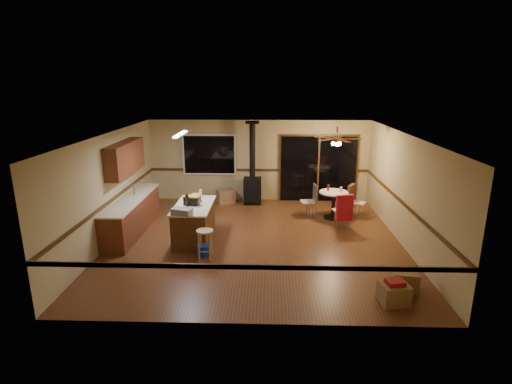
{
  "coord_description": "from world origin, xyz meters",
  "views": [
    {
      "loc": [
        0.3,
        -9.12,
        3.79
      ],
      "look_at": [
        0.0,
        0.3,
        1.15
      ],
      "focal_mm": 28.0,
      "sensor_mm": 36.0,
      "label": 1
    }
  ],
  "objects_px": {
    "toolbox_grey": "(182,211)",
    "box_corner_b": "(405,280)",
    "chair_near": "(344,208)",
    "chair_left": "(312,197)",
    "box_under_window": "(226,196)",
    "wood_stove": "(252,181)",
    "chair_right": "(352,197)",
    "dining_table": "(333,200)",
    "box_corner_a": "(394,294)",
    "toolbox_black": "(192,201)",
    "bar_stool": "(205,245)",
    "blue_bucket": "(203,250)",
    "kitchen_island": "(194,222)"
  },
  "relations": [
    {
      "from": "toolbox_grey",
      "to": "box_corner_a",
      "type": "relative_size",
      "value": 0.94
    },
    {
      "from": "toolbox_grey",
      "to": "box_corner_a",
      "type": "distance_m",
      "value": 4.7
    },
    {
      "from": "box_corner_b",
      "to": "box_under_window",
      "type": "bearing_deg",
      "value": 126.11
    },
    {
      "from": "chair_near",
      "to": "toolbox_black",
      "type": "bearing_deg",
      "value": -167.54
    },
    {
      "from": "toolbox_grey",
      "to": "dining_table",
      "type": "distance_m",
      "value": 4.52
    },
    {
      "from": "dining_table",
      "to": "chair_left",
      "type": "xyz_separation_m",
      "value": [
        -0.6,
        0.11,
        0.06
      ]
    },
    {
      "from": "wood_stove",
      "to": "bar_stool",
      "type": "bearing_deg",
      "value": -101.77
    },
    {
      "from": "toolbox_black",
      "to": "box_under_window",
      "type": "bearing_deg",
      "value": 81.17
    },
    {
      "from": "toolbox_black",
      "to": "blue_bucket",
      "type": "height_order",
      "value": "toolbox_black"
    },
    {
      "from": "wood_stove",
      "to": "dining_table",
      "type": "height_order",
      "value": "wood_stove"
    },
    {
      "from": "kitchen_island",
      "to": "blue_bucket",
      "type": "bearing_deg",
      "value": -69.0
    },
    {
      "from": "chair_left",
      "to": "chair_near",
      "type": "relative_size",
      "value": 0.74
    },
    {
      "from": "kitchen_island",
      "to": "toolbox_grey",
      "type": "relative_size",
      "value": 3.74
    },
    {
      "from": "bar_stool",
      "to": "box_corner_b",
      "type": "distance_m",
      "value": 4.13
    },
    {
      "from": "bar_stool",
      "to": "blue_bucket",
      "type": "xyz_separation_m",
      "value": [
        -0.08,
        0.17,
        -0.21
      ]
    },
    {
      "from": "chair_left",
      "to": "box_under_window",
      "type": "distance_m",
      "value": 2.92
    },
    {
      "from": "chair_right",
      "to": "box_under_window",
      "type": "distance_m",
      "value": 3.96
    },
    {
      "from": "chair_near",
      "to": "bar_stool",
      "type": "bearing_deg",
      "value": -149.98
    },
    {
      "from": "dining_table",
      "to": "toolbox_black",
      "type": "bearing_deg",
      "value": -154.94
    },
    {
      "from": "toolbox_grey",
      "to": "box_corner_b",
      "type": "xyz_separation_m",
      "value": [
        4.51,
        -1.58,
        -0.79
      ]
    },
    {
      "from": "kitchen_island",
      "to": "chair_left",
      "type": "bearing_deg",
      "value": 31.03
    },
    {
      "from": "chair_near",
      "to": "box_corner_b",
      "type": "height_order",
      "value": "chair_near"
    },
    {
      "from": "wood_stove",
      "to": "chair_right",
      "type": "xyz_separation_m",
      "value": [
        2.88,
        -1.19,
        -0.13
      ]
    },
    {
      "from": "toolbox_grey",
      "to": "chair_near",
      "type": "xyz_separation_m",
      "value": [
        3.91,
        1.56,
        -0.37
      ]
    },
    {
      "from": "toolbox_grey",
      "to": "toolbox_black",
      "type": "relative_size",
      "value": 1.25
    },
    {
      "from": "bar_stool",
      "to": "chair_near",
      "type": "relative_size",
      "value": 0.96
    },
    {
      "from": "wood_stove",
      "to": "box_under_window",
      "type": "xyz_separation_m",
      "value": [
        -0.86,
        0.05,
        -0.51
      ]
    },
    {
      "from": "blue_bucket",
      "to": "dining_table",
      "type": "xyz_separation_m",
      "value": [
        3.29,
        2.64,
        0.4
      ]
    },
    {
      "from": "blue_bucket",
      "to": "dining_table",
      "type": "relative_size",
      "value": 0.37
    },
    {
      "from": "wood_stove",
      "to": "chair_near",
      "type": "xyz_separation_m",
      "value": [
        2.48,
        -2.21,
        -0.13
      ]
    },
    {
      "from": "wood_stove",
      "to": "chair_left",
      "type": "bearing_deg",
      "value": -34.76
    },
    {
      "from": "toolbox_black",
      "to": "bar_stool",
      "type": "distance_m",
      "value": 1.36
    },
    {
      "from": "chair_left",
      "to": "box_corner_a",
      "type": "bearing_deg",
      "value": -78.15
    },
    {
      "from": "dining_table",
      "to": "chair_left",
      "type": "height_order",
      "value": "chair_left"
    },
    {
      "from": "wood_stove",
      "to": "chair_left",
      "type": "height_order",
      "value": "wood_stove"
    },
    {
      "from": "dining_table",
      "to": "box_corner_a",
      "type": "bearing_deg",
      "value": -85.24
    },
    {
      "from": "dining_table",
      "to": "chair_right",
      "type": "bearing_deg",
      "value": 14.18
    },
    {
      "from": "blue_bucket",
      "to": "box_corner_b",
      "type": "xyz_separation_m",
      "value": [
        4.03,
        -1.38,
        0.06
      ]
    },
    {
      "from": "bar_stool",
      "to": "blue_bucket",
      "type": "relative_size",
      "value": 2.26
    },
    {
      "from": "chair_right",
      "to": "dining_table",
      "type": "bearing_deg",
      "value": -165.82
    },
    {
      "from": "blue_bucket",
      "to": "chair_left",
      "type": "bearing_deg",
      "value": 45.63
    },
    {
      "from": "chair_near",
      "to": "box_corner_a",
      "type": "distance_m",
      "value": 3.67
    },
    {
      "from": "dining_table",
      "to": "box_corner_a",
      "type": "xyz_separation_m",
      "value": [
        0.38,
        -4.51,
        -0.34
      ]
    },
    {
      "from": "chair_left",
      "to": "dining_table",
      "type": "bearing_deg",
      "value": -10.92
    },
    {
      "from": "box_under_window",
      "to": "box_corner_b",
      "type": "relative_size",
      "value": 1.19
    },
    {
      "from": "kitchen_island",
      "to": "chair_near",
      "type": "bearing_deg",
      "value": 12.54
    },
    {
      "from": "toolbox_grey",
      "to": "chair_near",
      "type": "bearing_deg",
      "value": 21.77
    },
    {
      "from": "kitchen_island",
      "to": "blue_bucket",
      "type": "height_order",
      "value": "kitchen_island"
    },
    {
      "from": "toolbox_black",
      "to": "box_corner_b",
      "type": "bearing_deg",
      "value": -27.42
    },
    {
      "from": "box_corner_a",
      "to": "dining_table",
      "type": "bearing_deg",
      "value": 94.76
    }
  ]
}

